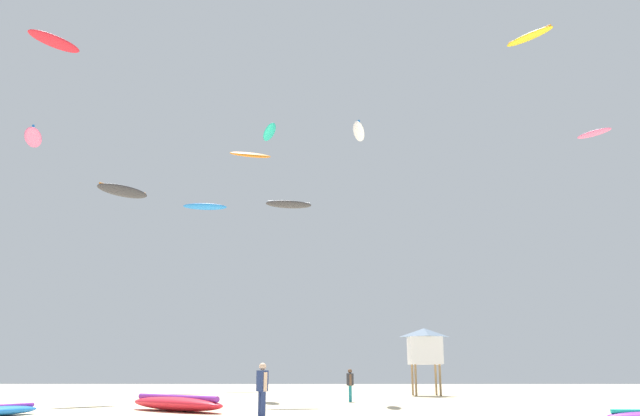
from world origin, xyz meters
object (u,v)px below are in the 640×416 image
kite_aloft_0 (594,133)px  kite_aloft_5 (529,36)px  person_midground (350,383)px  kite_aloft_1 (54,41)px  kite_aloft_3 (359,132)px  kite_aloft_7 (33,137)px  kite_aloft_6 (123,191)px  kite_grounded_mid (176,403)px  person_foreground (262,386)px  lifeguard_tower (425,346)px  kite_aloft_4 (205,207)px  kite_aloft_2 (289,204)px  kite_aloft_9 (250,155)px  kite_aloft_8 (269,132)px

kite_aloft_0 → kite_aloft_5: size_ratio=0.53×
person_midground → kite_aloft_1: kite_aloft_1 is taller
kite_aloft_3 → kite_aloft_7: bearing=168.5°
kite_aloft_3 → kite_aloft_6: (-12.97, -1.43, -3.99)m
kite_aloft_0 → kite_aloft_1: 38.97m
kite_grounded_mid → kite_aloft_0: (21.13, 8.22, 14.33)m
person_foreground → person_midground: 12.06m
kite_aloft_3 → lifeguard_tower: bearing=57.0°
kite_aloft_4 → kite_aloft_7: size_ratio=0.91×
kite_aloft_1 → kite_aloft_4: 17.06m
person_midground → kite_aloft_7: kite_aloft_7 is taller
kite_aloft_2 → kite_aloft_4: (-7.92, 18.52, 4.77)m
person_midground → kite_aloft_0: 19.67m
kite_aloft_9 → kite_aloft_6: bearing=-99.8°
kite_aloft_2 → kite_aloft_6: bearing=169.3°
kite_grounded_mid → kite_aloft_1: (-14.93, 17.69, 25.65)m
kite_aloft_3 → kite_aloft_8: (-5.60, 4.47, 1.74)m
person_foreground → person_midground: size_ratio=1.10×
kite_aloft_3 → kite_aloft_5: (13.63, 8.71, 11.14)m
person_midground → kite_aloft_3: (0.72, 1.23, 14.03)m
person_midground → lifeguard_tower: bearing=-125.9°
person_midground → kite_aloft_2: kite_aloft_2 is taller
person_foreground → kite_grounded_mid: (-3.69, 4.08, -0.74)m
lifeguard_tower → kite_aloft_9: size_ratio=1.01×
kite_grounded_mid → kite_aloft_0: size_ratio=2.54×
lifeguard_tower → kite_aloft_3: kite_aloft_3 is taller
lifeguard_tower → kite_aloft_1: size_ratio=1.04×
person_foreground → kite_aloft_5: size_ratio=0.49×
kite_aloft_9 → kite_aloft_1: bearing=-136.9°
person_midground → person_foreground: bearing=70.7°
person_midground → kite_aloft_3: bearing=-123.7°
kite_aloft_8 → person_foreground: bearing=-84.9°
kite_aloft_2 → kite_aloft_9: kite_aloft_9 is taller
person_foreground → person_midground: bearing=-136.4°
person_foreground → kite_aloft_2: 13.01m
kite_aloft_4 → kite_aloft_8: kite_aloft_8 is taller
kite_aloft_4 → kite_aloft_3: bearing=-52.6°
lifeguard_tower → kite_aloft_4: 21.59m
kite_aloft_3 → kite_aloft_8: kite_aloft_8 is taller
lifeguard_tower → kite_aloft_5: (9.25, 1.97, 23.05)m
kite_aloft_7 → kite_aloft_0: bearing=-8.0°
kite_aloft_1 → kite_aloft_3: bearing=-21.5°
kite_aloft_7 → person_foreground: bearing=-45.2°
kite_grounded_mid → kite_aloft_5: bearing=39.2°
person_midground → kite_aloft_9: (-8.25, 23.02, 20.33)m
kite_aloft_0 → kite_aloft_6: kite_aloft_0 is taller
person_midground → kite_aloft_5: 30.63m
kite_aloft_3 → kite_aloft_1: bearing=158.5°
kite_aloft_0 → kite_aloft_8: 19.75m
kite_aloft_8 → kite_aloft_4: bearing=119.4°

